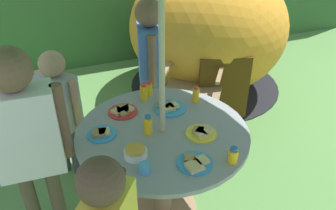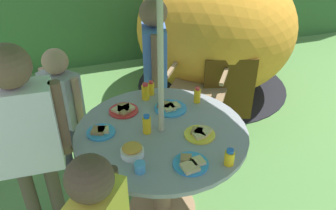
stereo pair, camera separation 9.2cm
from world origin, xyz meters
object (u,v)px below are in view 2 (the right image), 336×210
object	(u,v)px
juice_bottle_back_edge	(151,88)
plate_far_left	(191,164)
dome_tent	(215,29)
cup_near	(140,167)
child_in_blue_shirt	(154,56)
child_in_grey_shirt	(62,98)
wooden_chair	(200,78)
plate_center_back	(101,131)
plate_mid_left	(124,110)
garden_table	(162,152)
juice_bottle_far_right	(197,95)
juice_bottle_near_right	(229,157)
child_in_white_shirt	(25,129)
juice_bottle_near_left	(147,124)
plate_mid_right	(200,134)
snack_bowl	(132,151)
plate_front_edge	(170,107)
juice_bottle_center_front	(146,92)

from	to	relation	value
juice_bottle_back_edge	plate_far_left	bearing A→B (deg)	-91.11
dome_tent	cup_near	world-z (taller)	dome_tent
child_in_blue_shirt	dome_tent	bearing A→B (deg)	143.99
child_in_grey_shirt	juice_bottle_back_edge	world-z (taller)	child_in_grey_shirt
wooden_chair	plate_center_back	distance (m)	1.44
wooden_chair	cup_near	world-z (taller)	wooden_chair
plate_mid_left	cup_near	world-z (taller)	cup_near
child_in_blue_shirt	cup_near	size ratio (longest dim) A/B	21.78
garden_table	juice_bottle_far_right	distance (m)	0.50
plate_mid_left	plate_far_left	size ratio (longest dim) A/B	1.00
juice_bottle_near_right	plate_center_back	bearing A→B (deg)	140.40
dome_tent	child_in_white_shirt	distance (m)	2.60
garden_table	wooden_chair	world-z (taller)	wooden_chair
juice_bottle_near_left	cup_near	distance (m)	0.37
child_in_blue_shirt	plate_mid_left	size ratio (longest dim) A/B	6.59
plate_far_left	juice_bottle_back_edge	bearing A→B (deg)	88.89
plate_mid_right	plate_far_left	xyz separation A→B (m)	(-0.16, -0.24, -0.00)
child_in_blue_shirt	juice_bottle_near_left	size ratio (longest dim) A/B	10.27
cup_near	child_in_grey_shirt	bearing A→B (deg)	109.36
dome_tent	plate_far_left	xyz separation A→B (m)	(-1.15, -2.07, 0.02)
juice_bottle_near_left	plate_mid_right	bearing A→B (deg)	-24.04
plate_far_left	juice_bottle_far_right	bearing A→B (deg)	64.11
plate_far_left	cup_near	xyz separation A→B (m)	(-0.28, 0.04, 0.02)
snack_bowl	juice_bottle_near_left	size ratio (longest dim) A/B	1.05
juice_bottle_far_right	juice_bottle_back_edge	distance (m)	0.36
child_in_white_shirt	juice_bottle_near_left	xyz separation A→B (m)	(0.71, -0.04, -0.10)
juice_bottle_near_left	juice_bottle_far_right	size ratio (longest dim) A/B	1.09
dome_tent	juice_bottle_near_left	size ratio (longest dim) A/B	17.09
dome_tent	juice_bottle_near_right	bearing A→B (deg)	-98.51
plate_mid_right	snack_bowl	bearing A→B (deg)	-173.70
child_in_blue_shirt	juice_bottle_far_right	size ratio (longest dim) A/B	11.22
child_in_white_shirt	cup_near	bearing A→B (deg)	-30.32
child_in_white_shirt	plate_front_edge	size ratio (longest dim) A/B	6.15
plate_front_edge	cup_near	bearing A→B (deg)	-123.42
plate_far_left	juice_bottle_near_left	xyz separation A→B (m)	(-0.15, 0.38, 0.05)
plate_mid_left	juice_bottle_near_left	distance (m)	0.31
child_in_grey_shirt	plate_far_left	xyz separation A→B (m)	(0.64, -1.04, 0.04)
plate_center_back	snack_bowl	bearing A→B (deg)	-63.05
garden_table	child_in_white_shirt	distance (m)	0.88
garden_table	wooden_chair	distance (m)	1.23
juice_bottle_far_right	dome_tent	bearing A→B (deg)	59.72
snack_bowl	plate_center_back	size ratio (longest dim) A/B	0.76
child_in_white_shirt	juice_bottle_back_edge	distance (m)	0.97
child_in_grey_shirt	juice_bottle_center_front	distance (m)	0.65
plate_mid_right	juice_bottle_center_front	distance (m)	0.58
plate_far_left	juice_bottle_back_edge	xyz separation A→B (m)	(0.02, 0.84, 0.04)
plate_front_edge	juice_bottle_near_left	world-z (taller)	juice_bottle_near_left
juice_bottle_back_edge	plate_front_edge	bearing A→B (deg)	-74.73
plate_center_back	cup_near	xyz separation A→B (m)	(0.15, -0.43, 0.02)
garden_table	juice_bottle_near_right	world-z (taller)	juice_bottle_near_right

